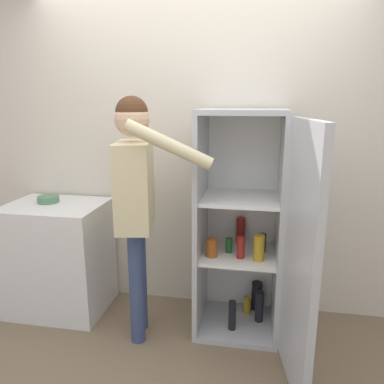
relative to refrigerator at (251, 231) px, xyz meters
The scene contains 6 objects.
ground_plane 1.09m from the refrigerator, 130.60° to the right, with size 12.00×12.00×0.00m, color #7A664C.
wall_back 0.79m from the refrigerator, 138.29° to the left, with size 7.00×0.06×2.55m.
refrigerator is the anchor object (origin of this frame).
person 0.86m from the refrigerator, 168.54° to the right, with size 0.71×0.53×1.73m.
counter 1.59m from the refrigerator, behind, with size 0.76×0.59×0.90m.
bowl 1.64m from the refrigerator, behind, with size 0.17×0.17×0.05m.
Camera 1 is at (0.51, -1.97, 1.71)m, focal length 35.00 mm.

